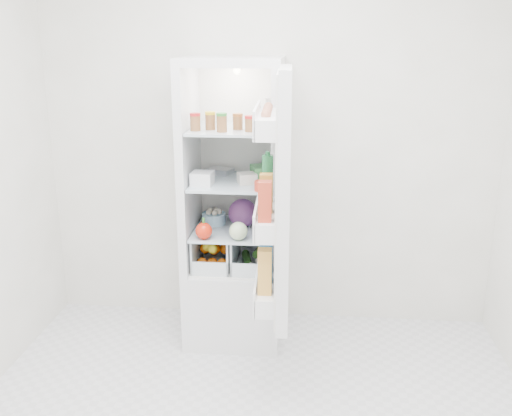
# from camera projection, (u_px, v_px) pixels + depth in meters

# --- Properties ---
(room_walls) EXTENTS (3.02, 3.02, 2.61)m
(room_walls) POSITION_uv_depth(u_px,v_px,m) (242.00, 123.00, 2.23)
(room_walls) COLOR beige
(room_walls) RESTS_ON ground
(refrigerator) EXTENTS (0.60, 0.60, 1.80)m
(refrigerator) POSITION_uv_depth(u_px,v_px,m) (235.00, 237.00, 3.70)
(refrigerator) COLOR silver
(refrigerator) RESTS_ON ground
(shelf_low) EXTENTS (0.49, 0.53, 0.01)m
(shelf_low) POSITION_uv_depth(u_px,v_px,m) (234.00, 229.00, 3.62)
(shelf_low) COLOR silver
(shelf_low) RESTS_ON refrigerator
(shelf_mid) EXTENTS (0.49, 0.53, 0.02)m
(shelf_mid) POSITION_uv_depth(u_px,v_px,m) (233.00, 182.00, 3.53)
(shelf_mid) COLOR silver
(shelf_mid) RESTS_ON refrigerator
(shelf_top) EXTENTS (0.49, 0.53, 0.02)m
(shelf_top) POSITION_uv_depth(u_px,v_px,m) (233.00, 129.00, 3.43)
(shelf_top) COLOR silver
(shelf_top) RESTS_ON refrigerator
(crisper_left) EXTENTS (0.23, 0.46, 0.22)m
(crisper_left) POSITION_uv_depth(u_px,v_px,m) (215.00, 248.00, 3.67)
(crisper_left) COLOR silver
(crisper_left) RESTS_ON refrigerator
(crisper_right) EXTENTS (0.23, 0.46, 0.22)m
(crisper_right) POSITION_uv_depth(u_px,v_px,m) (253.00, 249.00, 3.65)
(crisper_right) COLOR silver
(crisper_right) RESTS_ON refrigerator
(condiment_jars) EXTENTS (0.38, 0.16, 0.08)m
(condiment_jars) POSITION_uv_depth(u_px,v_px,m) (223.00, 123.00, 3.31)
(condiment_jars) COLOR #B21919
(condiment_jars) RESTS_ON shelf_top
(squeeze_bottle) EXTENTS (0.06, 0.06, 0.18)m
(squeeze_bottle) POSITION_uv_depth(u_px,v_px,m) (268.00, 113.00, 3.40)
(squeeze_bottle) COLOR silver
(squeeze_bottle) RESTS_ON shelf_top
(tub_white) EXTENTS (0.13, 0.13, 0.08)m
(tub_white) POSITION_uv_depth(u_px,v_px,m) (202.00, 179.00, 3.42)
(tub_white) COLOR white
(tub_white) RESTS_ON shelf_mid
(tub_cream) EXTENTS (0.14, 0.14, 0.06)m
(tub_cream) POSITION_uv_depth(u_px,v_px,m) (247.00, 178.00, 3.46)
(tub_cream) COLOR silver
(tub_cream) RESTS_ON shelf_mid
(tin_red) EXTENTS (0.11, 0.11, 0.06)m
(tin_red) POSITION_uv_depth(u_px,v_px,m) (262.00, 186.00, 3.29)
(tin_red) COLOR red
(tin_red) RESTS_ON shelf_mid
(foil_tray) EXTENTS (0.18, 0.16, 0.04)m
(foil_tray) POSITION_uv_depth(u_px,v_px,m) (220.00, 171.00, 3.70)
(foil_tray) COLOR silver
(foil_tray) RESTS_ON shelf_mid
(tub_green) EXTENTS (0.15, 0.18, 0.09)m
(tub_green) POSITION_uv_depth(u_px,v_px,m) (261.00, 173.00, 3.54)
(tub_green) COLOR #45984E
(tub_green) RESTS_ON shelf_mid
(red_cabbage) EXTENTS (0.18, 0.18, 0.18)m
(red_cabbage) POSITION_uv_depth(u_px,v_px,m) (243.00, 213.00, 3.62)
(red_cabbage) COLOR #521C4E
(red_cabbage) RESTS_ON shelf_low
(bell_pepper) EXTENTS (0.10, 0.10, 0.10)m
(bell_pepper) POSITION_uv_depth(u_px,v_px,m) (204.00, 231.00, 3.41)
(bell_pepper) COLOR red
(bell_pepper) RESTS_ON shelf_low
(mushroom_bowl) EXTENTS (0.15, 0.15, 0.07)m
(mushroom_bowl) POSITION_uv_depth(u_px,v_px,m) (214.00, 218.00, 3.69)
(mushroom_bowl) COLOR #9CCCE8
(mushroom_bowl) RESTS_ON shelf_low
(salad_bag) EXTENTS (0.11, 0.11, 0.11)m
(salad_bag) POSITION_uv_depth(u_px,v_px,m) (238.00, 231.00, 3.40)
(salad_bag) COLOR beige
(salad_bag) RESTS_ON shelf_low
(citrus_pile) EXTENTS (0.20, 0.31, 0.16)m
(citrus_pile) POSITION_uv_depth(u_px,v_px,m) (214.00, 253.00, 3.64)
(citrus_pile) COLOR orange
(citrus_pile) RESTS_ON refrigerator
(veg_pile) EXTENTS (0.16, 0.30, 0.10)m
(veg_pile) POSITION_uv_depth(u_px,v_px,m) (254.00, 256.00, 3.66)
(veg_pile) COLOR #214C19
(veg_pile) RESTS_ON refrigerator
(fridge_door) EXTENTS (0.19, 0.60, 1.30)m
(fridge_door) POSITION_uv_depth(u_px,v_px,m) (278.00, 202.00, 2.94)
(fridge_door) COLOR silver
(fridge_door) RESTS_ON refrigerator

